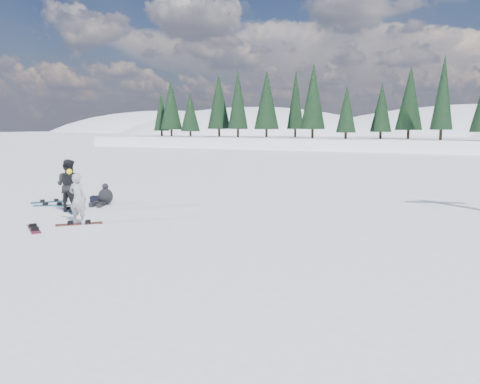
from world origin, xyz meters
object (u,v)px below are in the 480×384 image
(snowboarder_man, at_px, (69,186))
(snowboard_loose_a, at_px, (49,202))
(seated_rider, at_px, (105,197))
(snowboard_loose_b, at_px, (34,229))
(snowboarder_woman, at_px, (78,199))
(gear_bag, at_px, (96,199))
(snowboard_loose_c, at_px, (53,205))

(snowboarder_man, distance_m, snowboard_loose_a, 2.93)
(snowboarder_man, height_order, seated_rider, snowboarder_man)
(snowboarder_man, distance_m, seated_rider, 1.87)
(snowboard_loose_b, relative_size, snowboard_loose_a, 1.00)
(snowboarder_man, height_order, snowboard_loose_a, snowboarder_man)
(snowboarder_woman, xyz_separation_m, snowboard_loose_a, (-4.53, 2.94, -0.86))
(gear_bag, relative_size, snowboard_loose_a, 0.30)
(seated_rider, bearing_deg, snowboarder_woman, -76.56)
(snowboarder_woman, xyz_separation_m, snowboarder_man, (-2.09, 1.68, 0.13))
(gear_bag, relative_size, snowboard_loose_c, 0.30)
(snowboarder_man, relative_size, seated_rider, 1.77)
(snowboarder_man, bearing_deg, snowboard_loose_c, -34.52)
(snowboarder_woman, height_order, seated_rider, snowboarder_woman)
(snowboard_loose_c, xyz_separation_m, snowboard_loose_a, (-0.81, 0.59, 0.00))
(snowboarder_man, bearing_deg, gear_bag, -88.31)
(snowboarder_woman, height_order, snowboard_loose_c, snowboarder_woman)
(snowboarder_man, distance_m, snowboard_loose_b, 3.34)
(gear_bag, height_order, snowboard_loose_c, gear_bag)
(snowboard_loose_b, height_order, snowboard_loose_a, same)
(snowboard_loose_c, bearing_deg, seated_rider, -2.18)
(seated_rider, xyz_separation_m, snowboard_loose_a, (-2.65, -0.48, -0.33))
(snowboarder_man, distance_m, snowboard_loose_c, 2.03)
(seated_rider, height_order, snowboard_loose_a, seated_rider)
(snowboarder_woman, height_order, snowboarder_man, snowboarder_man)
(snowboard_loose_b, xyz_separation_m, snowboard_loose_a, (-3.80, 4.14, 0.00))
(snowboarder_woman, height_order, gear_bag, snowboarder_woman)
(snowboarder_woman, xyz_separation_m, snowboard_loose_b, (-0.74, -1.20, -0.86))
(seated_rider, relative_size, gear_bag, 2.53)
(snowboarder_man, height_order, gear_bag, snowboarder_man)
(snowboarder_woman, bearing_deg, snowboarder_man, -48.01)
(snowboard_loose_a, bearing_deg, seated_rider, -40.14)
(gear_bag, height_order, snowboard_loose_a, gear_bag)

